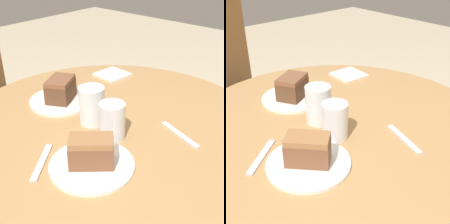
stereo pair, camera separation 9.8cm
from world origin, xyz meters
TOP-DOWN VIEW (x-y plane):
  - table at (0.00, 0.00)m, footprint 1.03×1.03m
  - chair at (0.04, 0.91)m, footprint 0.52×0.52m
  - plate_near at (-0.20, -0.10)m, footprint 0.22×0.22m
  - plate_far at (-0.01, 0.23)m, footprint 0.23×0.23m
  - cake_slice_near at (-0.20, -0.10)m, footprint 0.12×0.13m
  - cake_slice_far at (-0.01, 0.23)m, footprint 0.14×0.12m
  - glass_lemonade at (-0.04, 0.05)m, footprint 0.08×0.08m
  - glass_water at (-0.06, -0.05)m, footprint 0.08×0.08m
  - napkin_stack at (0.30, 0.26)m, footprint 0.13×0.13m
  - fork at (-0.27, 0.01)m, footprint 0.13×0.11m
  - spoon at (0.08, -0.20)m, footprint 0.07×0.16m

SIDE VIEW (x-z plane):
  - chair at x=0.04m, z-range 0.01..0.98m
  - table at x=0.00m, z-range 0.17..0.89m
  - fork at x=-0.27m, z-range 0.71..0.72m
  - spoon at x=0.08m, z-range 0.71..0.72m
  - napkin_stack at x=0.30m, z-range 0.71..0.72m
  - plate_near at x=-0.20m, z-range 0.71..0.72m
  - plate_far at x=-0.01m, z-range 0.71..0.72m
  - glass_water at x=-0.06m, z-range 0.70..0.82m
  - cake_slice_near at x=-0.20m, z-range 0.72..0.80m
  - cake_slice_far at x=-0.01m, z-range 0.72..0.80m
  - glass_lemonade at x=-0.04m, z-range 0.71..0.83m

